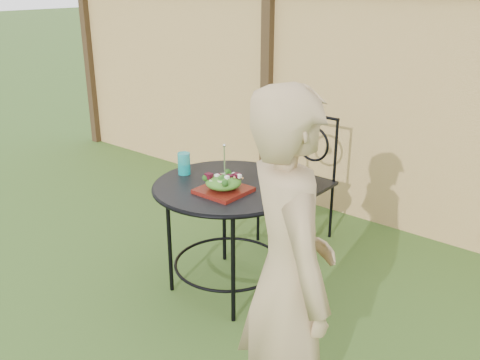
{
  "coord_description": "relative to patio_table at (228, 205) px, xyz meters",
  "views": [
    {
      "loc": [
        1.5,
        -1.63,
        1.91
      ],
      "look_at": [
        -0.43,
        0.71,
        0.75
      ],
      "focal_mm": 40.0,
      "sensor_mm": 36.0,
      "label": 1
    }
  ],
  "objects": [
    {
      "name": "fence",
      "position": [
        0.48,
        1.53,
        0.36
      ],
      "size": [
        8.0,
        0.12,
        1.9
      ],
      "color": "#E2B66F",
      "rests_on": "ground"
    },
    {
      "name": "patio_table",
      "position": [
        0.0,
        0.0,
        0.0
      ],
      "size": [
        0.92,
        0.92,
        0.72
      ],
      "color": "black",
      "rests_on": "ground"
    },
    {
      "name": "patio_chair",
      "position": [
        -0.06,
        0.9,
        -0.08
      ],
      "size": [
        0.46,
        0.46,
        0.95
      ],
      "color": "black",
      "rests_on": "ground"
    },
    {
      "name": "diner",
      "position": [
        0.96,
        -0.75,
        0.2
      ],
      "size": [
        0.68,
        0.65,
        1.57
      ],
      "primitive_type": "imported",
      "rotation": [
        0.0,
        0.0,
        2.49
      ],
      "color": "#9F835A",
      "rests_on": "ground"
    },
    {
      "name": "salad_plate",
      "position": [
        0.07,
        -0.11,
        0.15
      ],
      "size": [
        0.27,
        0.27,
        0.02
      ],
      "primitive_type": "cube",
      "color": "#440E09",
      "rests_on": "patio_table"
    },
    {
      "name": "salad",
      "position": [
        0.07,
        -0.11,
        0.2
      ],
      "size": [
        0.21,
        0.21,
        0.08
      ],
      "primitive_type": "ellipsoid",
      "color": "#235614",
      "rests_on": "salad_plate"
    },
    {
      "name": "fork",
      "position": [
        0.08,
        -0.11,
        0.33
      ],
      "size": [
        0.01,
        0.01,
        0.18
      ],
      "primitive_type": "cylinder",
      "color": "silver",
      "rests_on": "salad"
    },
    {
      "name": "drinking_glass",
      "position": [
        -0.33,
        -0.04,
        0.21
      ],
      "size": [
        0.08,
        0.08,
        0.14
      ],
      "primitive_type": "cylinder",
      "color": "#0C9494",
      "rests_on": "patio_table"
    }
  ]
}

